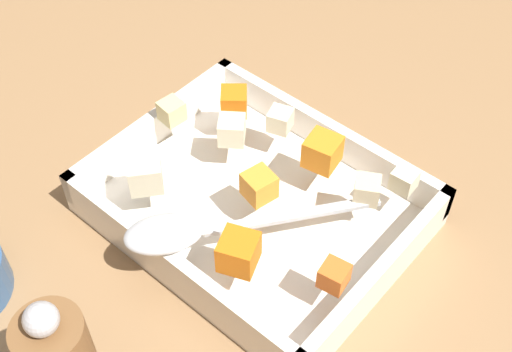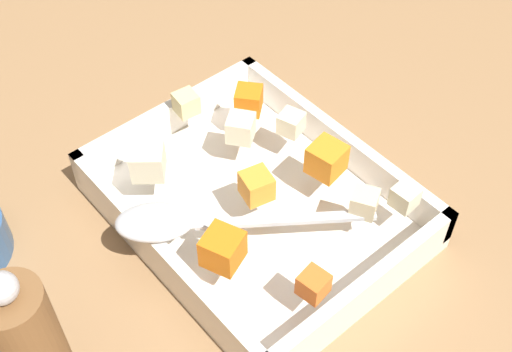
# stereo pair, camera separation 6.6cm
# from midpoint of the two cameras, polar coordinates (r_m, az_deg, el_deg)

# --- Properties ---
(ground_plane) EXTENTS (4.00, 4.00, 0.00)m
(ground_plane) POSITION_cam_midpoint_polar(r_m,az_deg,el_deg) (0.71, -2.89, -4.24)
(ground_plane) COLOR #936D47
(baking_dish) EXTENTS (0.31, 0.24, 0.05)m
(baking_dish) POSITION_cam_midpoint_polar(r_m,az_deg,el_deg) (0.70, -2.71, -2.74)
(baking_dish) COLOR white
(baking_dish) RESTS_ON ground_plane
(carrot_chunk_back_center) EXTENTS (0.03, 0.03, 0.03)m
(carrot_chunk_back_center) POSITION_cam_midpoint_polar(r_m,az_deg,el_deg) (0.65, -2.80, -1.10)
(carrot_chunk_back_center) COLOR orange
(carrot_chunk_back_center) RESTS_ON baking_dish
(carrot_chunk_near_right) EXTENTS (0.04, 0.04, 0.03)m
(carrot_chunk_near_right) POSITION_cam_midpoint_polar(r_m,az_deg,el_deg) (0.68, 2.80, 1.90)
(carrot_chunk_near_right) COLOR orange
(carrot_chunk_near_right) RESTS_ON baking_dish
(carrot_chunk_near_spoon) EXTENTS (0.04, 0.04, 0.03)m
(carrot_chunk_near_spoon) POSITION_cam_midpoint_polar(r_m,az_deg,el_deg) (0.60, -4.64, -6.54)
(carrot_chunk_near_spoon) COLOR orange
(carrot_chunk_near_spoon) RESTS_ON baking_dish
(carrot_chunk_center) EXTENTS (0.04, 0.04, 0.03)m
(carrot_chunk_center) POSITION_cam_midpoint_polar(r_m,az_deg,el_deg) (0.73, -4.46, 6.08)
(carrot_chunk_center) COLOR orange
(carrot_chunk_center) RESTS_ON baking_dish
(carrot_chunk_corner_sw) EXTENTS (0.03, 0.03, 0.02)m
(carrot_chunk_corner_sw) POSITION_cam_midpoint_polar(r_m,az_deg,el_deg) (0.59, 3.34, -8.52)
(carrot_chunk_corner_sw) COLOR orange
(carrot_chunk_corner_sw) RESTS_ON baking_dish
(potato_chunk_near_left) EXTENTS (0.02, 0.02, 0.02)m
(potato_chunk_near_left) POSITION_cam_midpoint_polar(r_m,az_deg,el_deg) (0.67, 9.55, -0.46)
(potato_chunk_near_left) COLOR beige
(potato_chunk_near_left) RESTS_ON baking_dish
(potato_chunk_corner_se) EXTENTS (0.05, 0.05, 0.03)m
(potato_chunk_corner_se) POSITION_cam_midpoint_polar(r_m,az_deg,el_deg) (0.67, -12.05, 0.05)
(potato_chunk_corner_se) COLOR beige
(potato_chunk_corner_se) RESTS_ON baking_dish
(potato_chunk_heap_top) EXTENTS (0.03, 0.03, 0.02)m
(potato_chunk_heap_top) POSITION_cam_midpoint_polar(r_m,az_deg,el_deg) (0.73, -9.66, 5.22)
(potato_chunk_heap_top) COLOR #E0CC89
(potato_chunk_heap_top) RESTS_ON baking_dish
(potato_chunk_front_center) EXTENTS (0.03, 0.03, 0.02)m
(potato_chunk_front_center) POSITION_cam_midpoint_polar(r_m,az_deg,el_deg) (0.71, -0.63, 4.57)
(potato_chunk_front_center) COLOR beige
(potato_chunk_front_center) RESTS_ON baking_dish
(potato_chunk_corner_nw) EXTENTS (0.03, 0.03, 0.02)m
(potato_chunk_corner_nw) POSITION_cam_midpoint_polar(r_m,az_deg,el_deg) (0.65, 6.40, -1.31)
(potato_chunk_corner_nw) COLOR beige
(potato_chunk_corner_nw) RESTS_ON baking_dish
(potato_chunk_far_right) EXTENTS (0.04, 0.04, 0.03)m
(potato_chunk_far_right) POSITION_cam_midpoint_polar(r_m,az_deg,el_deg) (0.70, -4.75, 3.71)
(potato_chunk_far_right) COLOR beige
(potato_chunk_far_right) RESTS_ON baking_dish
(serving_spoon) EXTENTS (0.17, 0.21, 0.02)m
(serving_spoon) POSITION_cam_midpoint_polar(r_m,az_deg,el_deg) (0.63, -9.48, -4.79)
(serving_spoon) COLOR silver
(serving_spoon) RESTS_ON baking_dish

